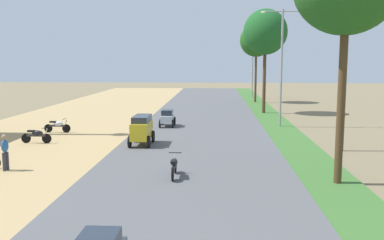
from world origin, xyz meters
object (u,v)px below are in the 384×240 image
(car_hatchback_silver, at_px, (167,117))
(motorbike_ahead_second, at_px, (174,165))
(median_tree_third, at_px, (256,41))
(car_van_yellow, at_px, (142,128))
(median_tree_second, at_px, (265,32))
(utility_pole_near, at_px, (346,59))
(parked_motorbike_sixth, at_px, (58,125))
(pedestrian_on_shoulder, at_px, (5,150))
(parked_motorbike_fifth, at_px, (37,135))
(streetlamp_near, at_px, (282,60))
(streetlamp_mid, at_px, (253,65))

(car_hatchback_silver, bearing_deg, motorbike_ahead_second, -82.51)
(median_tree_third, height_order, car_van_yellow, median_tree_third)
(motorbike_ahead_second, bearing_deg, median_tree_second, 74.83)
(median_tree_second, height_order, car_van_yellow, median_tree_second)
(utility_pole_near, xyz_separation_m, car_van_yellow, (-11.09, 0.77, -3.94))
(parked_motorbike_sixth, xyz_separation_m, pedestrian_on_shoulder, (1.39, -10.13, 0.41))
(parked_motorbike_fifth, distance_m, utility_pole_near, 17.93)
(median_tree_second, xyz_separation_m, car_hatchback_silver, (-7.97, -8.86, -6.66))
(median_tree_third, distance_m, utility_pole_near, 27.40)
(car_van_yellow, bearing_deg, streetlamp_near, 40.40)
(streetlamp_near, bearing_deg, parked_motorbike_fifth, -153.96)
(median_tree_second, height_order, streetlamp_near, median_tree_second)
(streetlamp_near, bearing_deg, car_hatchback_silver, -175.63)
(utility_pole_near, distance_m, car_hatchback_silver, 13.64)
(median_tree_third, xyz_separation_m, utility_pole_near, (2.26, -27.23, -2.15))
(parked_motorbike_fifth, relative_size, car_hatchback_silver, 0.90)
(motorbike_ahead_second, bearing_deg, car_van_yellow, 110.26)
(streetlamp_near, distance_m, car_hatchback_silver, 9.27)
(streetlamp_mid, relative_size, car_van_yellow, 2.99)
(parked_motorbike_sixth, bearing_deg, streetlamp_near, 13.31)
(median_tree_second, bearing_deg, parked_motorbike_fifth, -133.60)
(streetlamp_near, height_order, car_hatchback_silver, streetlamp_near)
(median_tree_third, relative_size, car_van_yellow, 3.72)
(median_tree_third, distance_m, motorbike_ahead_second, 34.50)
(car_hatchback_silver, bearing_deg, parked_motorbike_fifth, -135.61)
(car_van_yellow, bearing_deg, median_tree_second, 61.36)
(car_van_yellow, bearing_deg, median_tree_third, 71.53)
(utility_pole_near, bearing_deg, median_tree_third, 94.74)
(median_tree_second, distance_m, motorbike_ahead_second, 24.48)
(utility_pole_near, bearing_deg, car_hatchback_silver, 143.19)
(pedestrian_on_shoulder, relative_size, streetlamp_near, 0.19)
(parked_motorbike_fifth, relative_size, utility_pole_near, 0.19)
(streetlamp_mid, bearing_deg, streetlamp_near, -90.00)
(streetlamp_near, xyz_separation_m, car_hatchback_silver, (-8.27, -0.63, -4.14))
(parked_motorbike_sixth, distance_m, median_tree_third, 27.92)
(car_hatchback_silver, bearing_deg, streetlamp_near, 4.37)
(pedestrian_on_shoulder, relative_size, utility_pole_near, 0.17)
(motorbike_ahead_second, bearing_deg, pedestrian_on_shoulder, 174.79)
(median_tree_third, bearing_deg, streetlamp_near, -89.58)
(motorbike_ahead_second, bearing_deg, streetlamp_near, 65.94)
(parked_motorbike_sixth, height_order, motorbike_ahead_second, motorbike_ahead_second)
(streetlamp_mid, distance_m, utility_pole_near, 33.53)
(streetlamp_mid, bearing_deg, median_tree_third, -91.28)
(parked_motorbike_sixth, xyz_separation_m, streetlamp_near, (15.38, 3.64, 4.34))
(motorbike_ahead_second, bearing_deg, parked_motorbike_sixth, 129.52)
(utility_pole_near, xyz_separation_m, car_hatchback_silver, (-10.39, 7.77, -4.22))
(parked_motorbike_fifth, height_order, car_van_yellow, car_van_yellow)
(median_tree_second, xyz_separation_m, utility_pole_near, (2.42, -16.64, -2.44))
(streetlamp_near, xyz_separation_m, streetlamp_mid, (-0.00, 25.05, -0.65))
(pedestrian_on_shoulder, bearing_deg, streetlamp_mid, 70.18)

